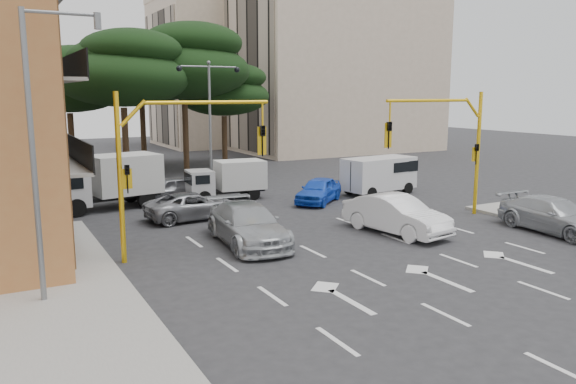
% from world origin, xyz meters
% --- Properties ---
extents(ground, '(120.00, 120.00, 0.00)m').
position_xyz_m(ground, '(0.00, 0.00, 0.00)').
color(ground, '#28282B').
rests_on(ground, ground).
extents(sidewalk_left, '(5.00, 26.00, 0.15)m').
position_xyz_m(sidewalk_left, '(-11.50, -4.00, 0.07)').
color(sidewalk_left, gray).
rests_on(sidewalk_left, ground).
extents(median_strip, '(1.40, 6.00, 0.15)m').
position_xyz_m(median_strip, '(0.00, 16.00, 0.07)').
color(median_strip, gray).
rests_on(median_strip, ground).
extents(apartment_beige_near, '(20.20, 12.15, 18.70)m').
position_xyz_m(apartment_beige_near, '(19.95, 32.00, 9.35)').
color(apartment_beige_near, '#C7B095').
rests_on(apartment_beige_near, ground).
extents(apartment_beige_far, '(16.20, 12.15, 16.70)m').
position_xyz_m(apartment_beige_far, '(12.95, 44.00, 8.35)').
color(apartment_beige_far, '#C7B095').
rests_on(apartment_beige_far, ground).
extents(pine_left_near, '(9.15, 9.15, 10.23)m').
position_xyz_m(pine_left_near, '(-3.94, 21.96, 7.60)').
color(pine_left_near, '#382616').
rests_on(pine_left_near, ground).
extents(pine_center, '(9.98, 9.98, 11.16)m').
position_xyz_m(pine_center, '(1.06, 23.96, 8.30)').
color(pine_center, '#382616').
rests_on(pine_center, ground).
extents(pine_left_far, '(8.32, 8.32, 9.30)m').
position_xyz_m(pine_left_far, '(-6.94, 25.96, 6.91)').
color(pine_left_far, '#382616').
rests_on(pine_left_far, ground).
extents(pine_right, '(7.49, 7.49, 8.37)m').
position_xyz_m(pine_right, '(5.06, 25.96, 6.22)').
color(pine_right, '#382616').
rests_on(pine_right, ground).
extents(pine_back, '(9.15, 9.15, 10.23)m').
position_xyz_m(pine_back, '(-0.94, 28.96, 7.60)').
color(pine_back, '#382616').
rests_on(pine_back, ground).
extents(signal_mast_right, '(5.79, 0.37, 6.00)m').
position_xyz_m(signal_mast_right, '(6.80, 1.99, 3.88)').
color(signal_mast_right, yellow).
rests_on(signal_mast_right, ground).
extents(signal_mast_left, '(5.79, 0.37, 6.00)m').
position_xyz_m(signal_mast_left, '(-6.80, 1.99, 3.88)').
color(signal_mast_left, yellow).
rests_on(signal_mast_left, ground).
extents(street_lamp_left, '(2.08, 0.20, 8.00)m').
position_xyz_m(street_lamp_left, '(-11.29, -1.00, 4.72)').
color(street_lamp_left, slate).
rests_on(street_lamp_left, sidewalk_left).
extents(street_lamp_center, '(4.16, 0.36, 7.77)m').
position_xyz_m(street_lamp_center, '(0.00, 16.00, 5.43)').
color(street_lamp_center, slate).
rests_on(street_lamp_center, median_strip).
extents(car_white_hatch, '(2.51, 5.17, 1.63)m').
position_xyz_m(car_white_hatch, '(2.59, 0.74, 0.82)').
color(car_white_hatch, white).
rests_on(car_white_hatch, ground).
extents(car_blue_compact, '(4.16, 3.83, 1.38)m').
position_xyz_m(car_blue_compact, '(3.27, 8.17, 0.69)').
color(car_blue_compact, blue).
rests_on(car_blue_compact, ground).
extents(car_silver_wagon, '(2.73, 5.67, 1.59)m').
position_xyz_m(car_silver_wagon, '(-3.70, 2.18, 0.80)').
color(car_silver_wagon, '#AAAEB3').
rests_on(car_silver_wagon, ground).
extents(car_silver_cross_a, '(4.76, 2.46, 1.28)m').
position_xyz_m(car_silver_cross_a, '(-4.10, 7.53, 0.64)').
color(car_silver_cross_a, gray).
rests_on(car_silver_cross_a, ground).
extents(car_silver_cross_b, '(3.80, 1.72, 1.27)m').
position_xyz_m(car_silver_cross_b, '(-3.10, 13.00, 0.63)').
color(car_silver_cross_b, '#93949A').
rests_on(car_silver_cross_b, ground).
extents(car_silver_parked, '(2.33, 5.21, 1.48)m').
position_xyz_m(car_silver_parked, '(8.70, -2.38, 0.74)').
color(car_silver_parked, '#A7AAAF').
rests_on(car_silver_parked, ground).
extents(van_white, '(4.66, 2.53, 2.23)m').
position_xyz_m(van_white, '(7.81, 8.74, 1.11)').
color(van_white, silver).
rests_on(van_white, ground).
extents(box_truck_a, '(5.97, 3.33, 2.77)m').
position_xyz_m(box_truck_a, '(-7.27, 11.94, 1.39)').
color(box_truck_a, silver).
rests_on(box_truck_a, ground).
extents(box_truck_b, '(4.58, 2.27, 2.17)m').
position_xyz_m(box_truck_b, '(-0.78, 11.50, 1.09)').
color(box_truck_b, silver).
rests_on(box_truck_b, ground).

